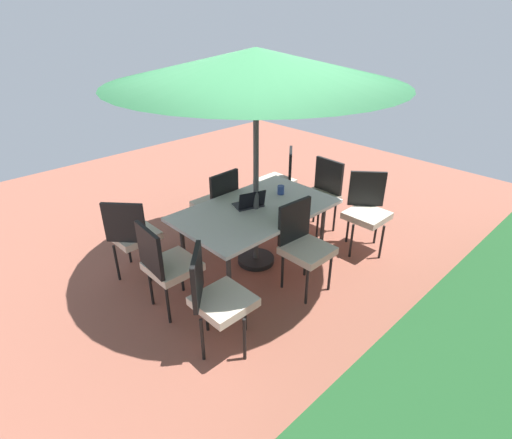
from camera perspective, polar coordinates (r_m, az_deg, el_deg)
name	(u,v)px	position (r m, az deg, el deg)	size (l,w,h in m)	color
ground_plane	(256,262)	(4.90, 0.00, -6.12)	(10.00, 10.00, 0.02)	#935442
hedge_row	(492,343)	(3.61, 30.70, -14.96)	(6.30, 0.79, 0.99)	#1E4C23
dining_table	(256,212)	(4.55, 0.00, 1.07)	(1.82, 1.09, 0.73)	white
patio_umbrella	(256,67)	(4.10, 0.00, 20.99)	(2.96, 2.96, 2.41)	#4C4C4C
chair_south	(217,201)	(5.12, -5.54, 2.58)	(0.46, 0.47, 0.98)	beige
chair_northeast	(216,296)	(3.49, -5.73, -10.79)	(0.59, 0.59, 0.98)	beige
chair_north	(304,243)	(4.22, 6.81, -3.37)	(0.46, 0.47, 0.98)	beige
chair_west	(321,193)	(5.42, 9.21, 3.79)	(0.47, 0.46, 0.98)	beige
chair_southeast	(132,233)	(4.59, -17.29, -1.83)	(0.59, 0.59, 0.98)	beige
chair_east	(166,263)	(3.97, -12.69, -6.09)	(0.48, 0.47, 0.98)	beige
chair_southwest	(280,178)	(5.84, 3.38, 5.89)	(0.58, 0.59, 0.98)	beige
chair_northwest	(367,209)	(5.10, 15.53, 1.50)	(0.59, 0.58, 0.98)	beige
laptop	(250,203)	(4.55, -0.92, 2.37)	(0.38, 0.33, 0.21)	#2D2D33
cup	(281,190)	(4.88, 3.56, 4.24)	(0.08, 0.08, 0.11)	#334C99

